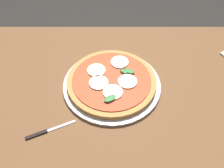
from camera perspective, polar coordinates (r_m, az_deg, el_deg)
name	(u,v)px	position (r m, az deg, el deg)	size (l,w,h in m)	color
dining_table	(108,111)	(1.02, -0.99, -5.96)	(1.56, 0.82, 0.75)	brown
serving_tray	(112,85)	(0.97, 0.00, -0.16)	(0.36, 0.36, 0.01)	silver
pizza	(112,81)	(0.95, -0.06, 0.66)	(0.33, 0.33, 0.03)	tan
knife	(45,132)	(0.88, -14.63, -10.15)	(0.16, 0.08, 0.01)	black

